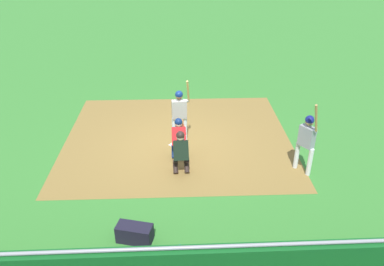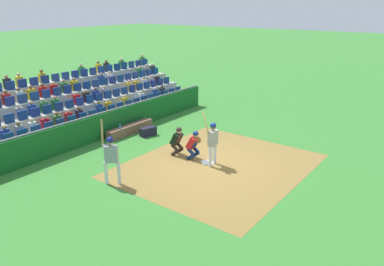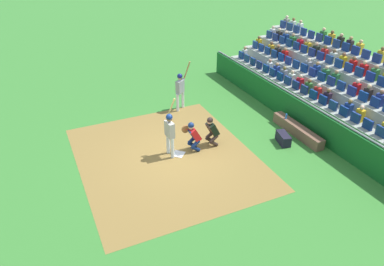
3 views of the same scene
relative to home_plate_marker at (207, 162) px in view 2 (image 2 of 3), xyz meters
name	(u,v)px [view 2 (image 2 of 3)]	position (x,y,z in m)	size (l,w,h in m)	color
ground_plane	(207,163)	(0.00, 0.00, -0.02)	(160.00, 160.00, 0.00)	#357B2F
infield_dirt_patch	(218,166)	(0.00, 0.50, -0.01)	(7.38, 6.33, 0.01)	olive
home_plate_marker	(207,162)	(0.00, 0.00, 0.00)	(0.44, 0.44, 0.02)	white
batter_at_plate	(213,139)	(0.08, 0.28, 1.08)	(0.58, 0.49, 2.22)	silver
catcher_crouching	(194,143)	(0.04, -0.64, 0.69)	(0.46, 0.71, 1.26)	navy
home_plate_umpire	(177,140)	(0.07, -1.47, 0.68)	(0.48, 0.50, 1.27)	#2D201C
dugout_wall	(110,123)	(0.00, -5.63, 0.60)	(14.27, 0.24, 1.28)	#135720
dugout_bench	(130,129)	(-0.74, -5.08, 0.20)	(2.80, 0.40, 0.44)	brown
water_bottle_on_bench	(120,127)	(-0.02, -5.01, 0.54)	(0.07, 0.07, 0.23)	blue
equipment_duffel_bag	(148,131)	(-1.02, -4.15, 0.19)	(0.79, 0.36, 0.42)	black
on_deck_batter	(111,155)	(3.54, -1.64, 1.10)	(0.44, 0.79, 2.32)	silver
bleacher_stand	(63,107)	(0.02, -9.33, 0.80)	(15.97, 3.82, 2.78)	#959C92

